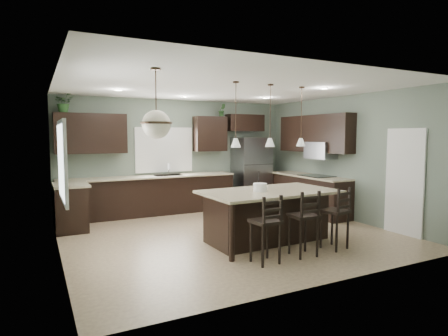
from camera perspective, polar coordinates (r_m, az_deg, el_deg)
ground at (r=7.36m, az=0.73°, el=-10.01°), size 6.00×6.00×0.00m
pantry_door at (r=7.92m, az=25.80°, el=-1.93°), size 0.04×0.82×2.04m
window_back at (r=9.50m, az=-9.12°, el=2.76°), size 1.35×0.02×1.00m
window_left at (r=5.52m, az=-23.56°, el=0.91°), size 0.02×1.10×1.00m
left_return_cabs at (r=8.15m, az=-22.35°, el=-5.68°), size 0.60×0.90×0.90m
left_return_countertop at (r=8.09m, az=-22.31°, el=-2.39°), size 0.66×0.96×0.04m
back_lower_cabs at (r=9.20m, az=-11.15°, el=-4.22°), size 4.20×0.60×0.90m
back_countertop at (r=9.12m, az=-11.17°, el=-1.32°), size 4.20×0.66×0.04m
sink_inset at (r=9.25m, az=-8.49°, el=-1.10°), size 0.70×0.45×0.01m
faucet at (r=9.21m, az=-8.44°, el=-0.22°), size 0.02×0.02×0.28m
back_upper_left at (r=8.96m, az=-19.60°, el=4.97°), size 1.55×0.34×0.90m
back_upper_right at (r=9.79m, az=-2.14°, el=5.22°), size 0.85×0.34×0.90m
fridge_header at (r=10.28m, az=3.22°, el=6.88°), size 1.05×0.34×0.45m
right_lower_cabs at (r=9.47m, az=12.86°, el=-4.00°), size 0.60×2.35×0.90m
right_countertop at (r=9.40m, az=12.82°, el=-1.17°), size 0.66×2.35×0.04m
cooktop at (r=9.19m, az=13.92°, el=-1.18°), size 0.58×0.75×0.02m
wall_oven_front at (r=9.07m, az=12.49°, el=-4.38°), size 0.01×0.72×0.60m
right_upper_cabs at (r=9.44m, az=13.64°, el=5.10°), size 0.34×2.35×0.90m
microwave at (r=9.21m, az=14.47°, el=2.60°), size 0.40×0.75×0.40m
refrigerator at (r=10.16m, az=4.22°, el=-0.59°), size 0.90×0.74×1.85m
kitchen_island at (r=6.81m, az=6.90°, el=-7.28°), size 2.43×1.43×0.92m
serving_dish at (r=6.60m, az=5.53°, el=-2.96°), size 0.24×0.24×0.14m
bar_stool_left at (r=5.65m, az=6.30°, el=-9.22°), size 0.40×0.40×1.04m
bar_stool_center at (r=6.08m, az=11.99°, el=-8.20°), size 0.41×0.41×1.06m
bar_stool_right at (r=6.58m, az=16.50°, el=-7.31°), size 0.46×0.46×1.05m
pendant_left at (r=6.28m, az=1.82°, el=8.14°), size 0.17×0.17×1.10m
pendant_center at (r=6.66m, az=7.06°, el=7.92°), size 0.17×0.17×1.10m
pendant_right at (r=7.10m, az=11.69°, el=7.67°), size 0.17×0.17×1.10m
chandelier at (r=5.18m, az=-10.32°, el=9.61°), size 0.43×0.43×0.94m
plant_back_left at (r=8.90m, az=-23.21°, el=9.15°), size 0.41×0.36×0.43m
plant_back_right at (r=9.93m, az=-0.30°, el=8.80°), size 0.20×0.17×0.34m
room_shell at (r=7.12m, az=0.74°, el=3.33°), size 6.00×6.00×6.00m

